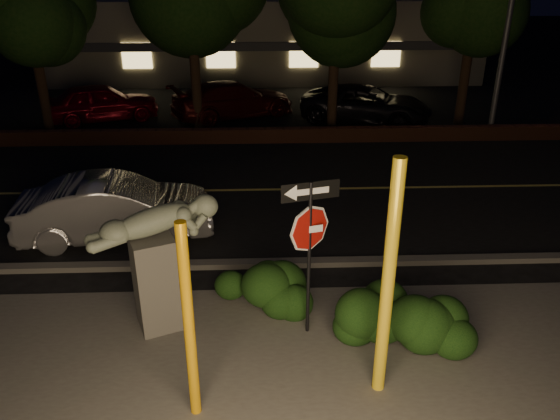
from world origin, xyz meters
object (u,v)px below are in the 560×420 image
at_px(yellow_pole_left, 189,325).
at_px(yellow_pole_right, 388,284).
at_px(silver_sedan, 116,209).
at_px(parked_car_red, 101,102).
at_px(signpost, 310,229).
at_px(parked_car_darkred, 233,100).
at_px(parked_car_dark, 366,104).
at_px(sculpture, 155,253).

relative_size(yellow_pole_left, yellow_pole_right, 0.82).
xyz_separation_m(silver_sedan, parked_car_red, (-2.87, 9.96, 0.02)).
relative_size(signpost, parked_car_darkred, 0.56).
height_order(yellow_pole_right, parked_car_dark, yellow_pole_right).
height_order(yellow_pole_right, sculpture, yellow_pole_right).
bearing_deg(signpost, yellow_pole_right, -70.28).
relative_size(yellow_pole_left, parked_car_dark, 0.61).
relative_size(sculpture, parked_car_red, 0.54).
relative_size(yellow_pole_left, silver_sedan, 0.70).
relative_size(silver_sedan, parked_car_red, 1.00).
bearing_deg(sculpture, yellow_pole_left, -90.92).
relative_size(yellow_pole_left, parked_car_darkred, 0.61).
xyz_separation_m(yellow_pole_left, parked_car_red, (-5.19, 15.42, -0.77)).
relative_size(signpost, parked_car_red, 0.65).
relative_size(yellow_pole_right, parked_car_red, 0.85).
distance_m(yellow_pole_right, silver_sedan, 7.23).
bearing_deg(silver_sedan, parked_car_dark, -45.79).
distance_m(sculpture, parked_car_dark, 14.14).
bearing_deg(yellow_pole_right, sculpture, 154.05).
relative_size(parked_car_red, parked_car_darkred, 0.87).
bearing_deg(parked_car_darkred, parked_car_dark, -125.49).
bearing_deg(yellow_pole_left, parked_car_dark, 71.04).
bearing_deg(yellow_pole_right, parked_car_darkred, 100.13).
relative_size(yellow_pole_left, signpost, 1.08).
relative_size(yellow_pole_right, silver_sedan, 0.85).
xyz_separation_m(parked_car_red, parked_car_dark, (10.31, -0.53, -0.04)).
bearing_deg(signpost, parked_car_red, 102.47).
bearing_deg(signpost, parked_car_darkred, 82.91).
bearing_deg(sculpture, yellow_pole_right, -47.94).
distance_m(silver_sedan, parked_car_darkred, 10.53).
bearing_deg(parked_car_darkred, signpost, 161.27).
xyz_separation_m(signpost, parked_car_red, (-6.92, 13.65, -1.25)).
xyz_separation_m(parked_car_darkred, parked_car_dark, (5.18, -0.86, -0.02)).
bearing_deg(signpost, parked_car_dark, 61.12).
height_order(sculpture, parked_car_red, sculpture).
bearing_deg(parked_car_darkred, silver_sedan, 141.59).
xyz_separation_m(sculpture, parked_car_red, (-4.39, 13.36, -0.70)).
distance_m(signpost, parked_car_dark, 13.61).
height_order(silver_sedan, parked_car_darkred, parked_car_darkred).
distance_m(signpost, silver_sedan, 5.63).
bearing_deg(sculpture, parked_car_darkred, 64.96).
bearing_deg(sculpture, silver_sedan, 92.13).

